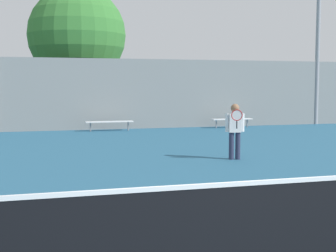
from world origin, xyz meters
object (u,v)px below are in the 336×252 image
(tree_green_broad, at_px, (77,36))
(light_pole_far_right, at_px, (318,23))
(bench_courtside_near, at_px, (109,122))
(bench_courtside_far, at_px, (232,119))
(tennis_player, at_px, (235,128))
(tennis_net, at_px, (233,225))

(tree_green_broad, bearing_deg, light_pole_far_right, -15.06)
(bench_courtside_near, bearing_deg, light_pole_far_right, 4.16)
(bench_courtside_far, distance_m, light_pole_far_right, 7.19)
(tennis_player, height_order, bench_courtside_far, tennis_player)
(tennis_player, xyz_separation_m, light_pole_far_right, (9.02, 9.87, 4.42))
(tennis_net, distance_m, tree_green_broad, 20.85)
(bench_courtside_far, xyz_separation_m, tree_green_broad, (-7.05, 4.11, 4.26))
(tree_green_broad, bearing_deg, tennis_player, -76.26)
(tennis_net, bearing_deg, tennis_player, 66.19)
(bench_courtside_far, bearing_deg, tennis_player, -112.91)
(tennis_net, relative_size, tree_green_broad, 1.51)
(bench_courtside_far, relative_size, tree_green_broad, 0.28)
(bench_courtside_near, bearing_deg, tennis_net, -93.63)
(bench_courtside_near, bearing_deg, tennis_player, -76.51)
(tennis_net, distance_m, tennis_player, 7.96)
(tennis_player, distance_m, tree_green_broad, 14.07)
(tennis_player, bearing_deg, tree_green_broad, 116.65)
(bench_courtside_far, distance_m, tree_green_broad, 9.20)
(tennis_player, relative_size, bench_courtside_near, 0.72)
(tennis_player, height_order, tree_green_broad, tree_green_broad)
(light_pole_far_right, bearing_deg, tennis_player, -132.42)
(tennis_net, xyz_separation_m, tree_green_broad, (-0.01, 20.44, 4.15))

